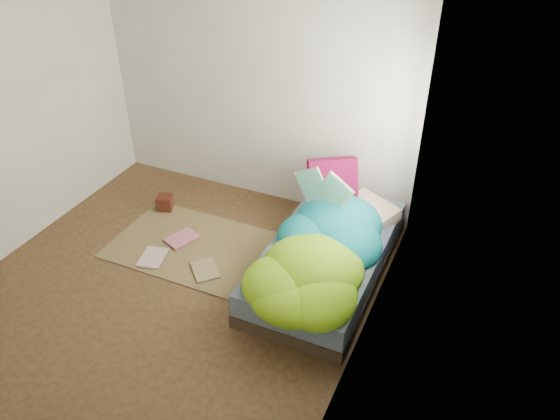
# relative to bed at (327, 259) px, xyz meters

# --- Properties ---
(ground) EXTENTS (3.50, 3.50, 0.00)m
(ground) POSITION_rel_bed_xyz_m (-1.22, -0.72, -0.17)
(ground) COLOR #3B2716
(ground) RESTS_ON ground
(room_walls) EXTENTS (3.54, 3.54, 2.62)m
(room_walls) POSITION_rel_bed_xyz_m (-1.21, -0.71, 1.46)
(room_walls) COLOR beige
(room_walls) RESTS_ON ground
(bed) EXTENTS (1.00, 2.00, 0.34)m
(bed) POSITION_rel_bed_xyz_m (0.00, 0.00, 0.00)
(bed) COLOR #33251C
(bed) RESTS_ON ground
(duvet) EXTENTS (0.96, 1.84, 0.34)m
(duvet) POSITION_rel_bed_xyz_m (0.00, -0.22, 0.34)
(duvet) COLOR #075773
(duvet) RESTS_ON bed
(rug) EXTENTS (1.60, 1.10, 0.01)m
(rug) POSITION_rel_bed_xyz_m (-1.37, -0.17, -0.16)
(rug) COLOR brown
(rug) RESTS_ON ground
(pillow_floral) EXTENTS (0.61, 0.53, 0.12)m
(pillow_floral) POSITION_rel_bed_xyz_m (0.22, 0.62, 0.23)
(pillow_floral) COLOR beige
(pillow_floral) RESTS_ON bed
(pillow_magenta) EXTENTS (0.49, 0.39, 0.48)m
(pillow_magenta) POSITION_rel_bed_xyz_m (-0.21, 0.67, 0.41)
(pillow_magenta) COLOR #44041A
(pillow_magenta) RESTS_ON bed
(open_book) EXTENTS (0.50, 0.18, 0.30)m
(open_book) POSITION_rel_bed_xyz_m (-0.18, 0.29, 0.66)
(open_book) COLOR #368F2E
(open_book) RESTS_ON duvet
(wooden_box) EXTENTS (0.21, 0.21, 0.16)m
(wooden_box) POSITION_rel_bed_xyz_m (-2.01, 0.28, -0.08)
(wooden_box) COLOR #360C0C
(wooden_box) RESTS_ON rug
(floor_book_a) EXTENTS (0.30, 0.36, 0.02)m
(floor_book_a) POSITION_rel_bed_xyz_m (-1.73, -0.54, -0.14)
(floor_book_a) COLOR white
(floor_book_a) RESTS_ON rug
(floor_book_b) EXTENTS (0.34, 0.38, 0.03)m
(floor_book_b) POSITION_rel_bed_xyz_m (-1.63, -0.09, -0.14)
(floor_book_b) COLOR pink
(floor_book_b) RESTS_ON rug
(floor_book_c) EXTENTS (0.37, 0.37, 0.02)m
(floor_book_c) POSITION_rel_bed_xyz_m (-1.13, -0.55, -0.14)
(floor_book_c) COLOR tan
(floor_book_c) RESTS_ON rug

